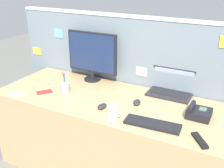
{
  "coord_description": "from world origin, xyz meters",
  "views": [
    {
      "loc": [
        1.01,
        -1.84,
        1.77
      ],
      "look_at": [
        0.0,
        0.05,
        0.87
      ],
      "focal_mm": 44.02,
      "sensor_mm": 36.0,
      "label": 1
    }
  ],
  "objects_px": {
    "desk_phone": "(198,113)",
    "computer_mouse_left_hand": "(137,102)",
    "pen_cup": "(65,87)",
    "tv_remote": "(200,140)",
    "keyboard_main": "(152,124)",
    "laptop": "(171,88)",
    "desktop_monitor": "(92,54)",
    "cell_phone_silver_slab": "(17,94)",
    "computer_mouse_right_hand": "(102,106)",
    "cell_phone_red_case": "(44,92)",
    "coffee_mug": "(113,112)"
  },
  "relations": [
    {
      "from": "desk_phone",
      "to": "computer_mouse_left_hand",
      "type": "height_order",
      "value": "desk_phone"
    },
    {
      "from": "pen_cup",
      "to": "tv_remote",
      "type": "height_order",
      "value": "pen_cup"
    },
    {
      "from": "keyboard_main",
      "to": "laptop",
      "type": "bearing_deg",
      "value": 89.82
    },
    {
      "from": "desktop_monitor",
      "to": "tv_remote",
      "type": "xyz_separation_m",
      "value": [
        1.17,
        -0.59,
        -0.25
      ]
    },
    {
      "from": "desktop_monitor",
      "to": "cell_phone_silver_slab",
      "type": "distance_m",
      "value": 0.78
    },
    {
      "from": "laptop",
      "to": "computer_mouse_right_hand",
      "type": "distance_m",
      "value": 0.67
    },
    {
      "from": "pen_cup",
      "to": "tv_remote",
      "type": "relative_size",
      "value": 1.08
    },
    {
      "from": "desktop_monitor",
      "to": "cell_phone_red_case",
      "type": "height_order",
      "value": "desktop_monitor"
    },
    {
      "from": "computer_mouse_right_hand",
      "to": "tv_remote",
      "type": "bearing_deg",
      "value": -5.67
    },
    {
      "from": "keyboard_main",
      "to": "cell_phone_red_case",
      "type": "xyz_separation_m",
      "value": [
        -1.05,
        0.08,
        -0.01
      ]
    },
    {
      "from": "computer_mouse_left_hand",
      "to": "cell_phone_silver_slab",
      "type": "bearing_deg",
      "value": -176.2
    },
    {
      "from": "computer_mouse_right_hand",
      "to": "cell_phone_silver_slab",
      "type": "bearing_deg",
      "value": -168.72
    },
    {
      "from": "computer_mouse_left_hand",
      "to": "tv_remote",
      "type": "bearing_deg",
      "value": -42.07
    },
    {
      "from": "pen_cup",
      "to": "cell_phone_red_case",
      "type": "relative_size",
      "value": 1.36
    },
    {
      "from": "desk_phone",
      "to": "laptop",
      "type": "bearing_deg",
      "value": 133.45
    },
    {
      "from": "computer_mouse_left_hand",
      "to": "cell_phone_silver_slab",
      "type": "height_order",
      "value": "computer_mouse_left_hand"
    },
    {
      "from": "laptop",
      "to": "tv_remote",
      "type": "bearing_deg",
      "value": -59.21
    },
    {
      "from": "desktop_monitor",
      "to": "pen_cup",
      "type": "height_order",
      "value": "desktop_monitor"
    },
    {
      "from": "keyboard_main",
      "to": "pen_cup",
      "type": "relative_size",
      "value": 2.17
    },
    {
      "from": "pen_cup",
      "to": "cell_phone_red_case",
      "type": "bearing_deg",
      "value": -150.77
    },
    {
      "from": "desktop_monitor",
      "to": "cell_phone_red_case",
      "type": "relative_size",
      "value": 3.88
    },
    {
      "from": "keyboard_main",
      "to": "cell_phone_red_case",
      "type": "height_order",
      "value": "keyboard_main"
    },
    {
      "from": "laptop",
      "to": "cell_phone_red_case",
      "type": "relative_size",
      "value": 2.79
    },
    {
      "from": "desktop_monitor",
      "to": "computer_mouse_right_hand",
      "type": "xyz_separation_m",
      "value": [
        0.38,
        -0.48,
        -0.25
      ]
    },
    {
      "from": "keyboard_main",
      "to": "computer_mouse_right_hand",
      "type": "xyz_separation_m",
      "value": [
        -0.44,
        0.06,
        0.01
      ]
    },
    {
      "from": "computer_mouse_left_hand",
      "to": "cell_phone_silver_slab",
      "type": "xyz_separation_m",
      "value": [
        -1.0,
        -0.33,
        -0.01
      ]
    },
    {
      "from": "desktop_monitor",
      "to": "tv_remote",
      "type": "distance_m",
      "value": 1.33
    },
    {
      "from": "desk_phone",
      "to": "keyboard_main",
      "type": "bearing_deg",
      "value": -133.26
    },
    {
      "from": "cell_phone_silver_slab",
      "to": "tv_remote",
      "type": "distance_m",
      "value": 1.57
    },
    {
      "from": "computer_mouse_right_hand",
      "to": "desktop_monitor",
      "type": "bearing_deg",
      "value": 130.46
    },
    {
      "from": "laptop",
      "to": "cell_phone_red_case",
      "type": "height_order",
      "value": "laptop"
    },
    {
      "from": "desktop_monitor",
      "to": "keyboard_main",
      "type": "bearing_deg",
      "value": -33.17
    },
    {
      "from": "desk_phone",
      "to": "pen_cup",
      "type": "distance_m",
      "value": 1.15
    },
    {
      "from": "desktop_monitor",
      "to": "desk_phone",
      "type": "relative_size",
      "value": 3.04
    },
    {
      "from": "tv_remote",
      "to": "pen_cup",
      "type": "bearing_deg",
      "value": 133.68
    },
    {
      "from": "computer_mouse_right_hand",
      "to": "tv_remote",
      "type": "relative_size",
      "value": 0.59
    },
    {
      "from": "computer_mouse_right_hand",
      "to": "pen_cup",
      "type": "relative_size",
      "value": 0.54
    },
    {
      "from": "computer_mouse_right_hand",
      "to": "pen_cup",
      "type": "distance_m",
      "value": 0.46
    },
    {
      "from": "computer_mouse_left_hand",
      "to": "desk_phone",
      "type": "bearing_deg",
      "value": -11.74
    },
    {
      "from": "laptop",
      "to": "computer_mouse_left_hand",
      "type": "bearing_deg",
      "value": -118.48
    },
    {
      "from": "computer_mouse_right_hand",
      "to": "coffee_mug",
      "type": "bearing_deg",
      "value": -31.52
    },
    {
      "from": "cell_phone_red_case",
      "to": "coffee_mug",
      "type": "relative_size",
      "value": 1.2
    },
    {
      "from": "computer_mouse_left_hand",
      "to": "tv_remote",
      "type": "xyz_separation_m",
      "value": [
        0.56,
        -0.3,
        -0.01
      ]
    },
    {
      "from": "laptop",
      "to": "tv_remote",
      "type": "distance_m",
      "value": 0.74
    },
    {
      "from": "computer_mouse_left_hand",
      "to": "laptop",
      "type": "bearing_deg",
      "value": 47.39
    },
    {
      "from": "laptop",
      "to": "pen_cup",
      "type": "xyz_separation_m",
      "value": [
        -0.84,
        -0.43,
        -0.01
      ]
    },
    {
      "from": "laptop",
      "to": "keyboard_main",
      "type": "xyz_separation_m",
      "value": [
        0.04,
        -0.59,
        -0.04
      ]
    },
    {
      "from": "tv_remote",
      "to": "coffee_mug",
      "type": "height_order",
      "value": "coffee_mug"
    },
    {
      "from": "desk_phone",
      "to": "coffee_mug",
      "type": "bearing_deg",
      "value": -150.52
    },
    {
      "from": "desktop_monitor",
      "to": "computer_mouse_right_hand",
      "type": "bearing_deg",
      "value": -51.46
    }
  ]
}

